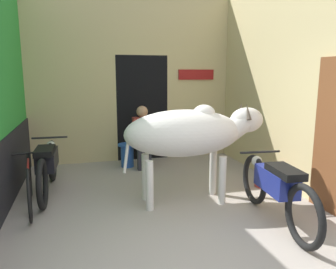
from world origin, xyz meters
The scene contains 9 objects.
wall_back_with_doorway centered at (0.08, 4.65, 1.53)m, with size 4.31×0.93×3.58m.
wall_right_with_door centered at (2.24, 2.14, 1.76)m, with size 0.22×4.38×3.58m.
cow centered at (0.40, 1.79, 1.03)m, with size 2.11×0.80×1.46m.
motorcycle_near centered at (1.23, 0.84, 0.47)m, with size 0.58×1.99×0.82m.
motorcycle_far centered at (-1.65, 2.69, 0.47)m, with size 0.58×2.01×0.82m.
bicycle centered at (-1.85, 2.16, 0.36)m, with size 0.44×1.69×0.71m.
shopkeeper_seated centered at (0.07, 3.68, 0.68)m, with size 0.38×0.34×1.25m.
plastic_stool centered at (-0.23, 3.86, 0.25)m, with size 0.37×0.37×0.48m.
bucket centered at (1.81, 2.07, 0.13)m, with size 0.26×0.26×0.26m.
Camera 1 is at (-1.12, -2.61, 1.88)m, focal length 35.00 mm.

